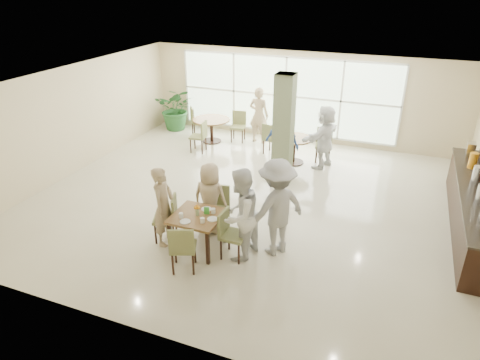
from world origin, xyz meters
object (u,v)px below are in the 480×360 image
at_px(buffet_counter, 472,205).
at_px(teen_right, 240,215).
at_px(main_table, 198,219).
at_px(round_table_right, 294,144).
at_px(round_table_left, 211,124).
at_px(teen_standing, 276,208).
at_px(teen_far, 210,198).
at_px(adult_b, 324,137).
at_px(adult_a, 282,144).
at_px(teen_left, 164,206).
at_px(potted_plant, 176,108).
at_px(adult_standing, 259,115).

height_order(buffet_counter, teen_right, buffet_counter).
relative_size(main_table, buffet_counter, 0.20).
bearing_deg(round_table_right, main_table, -97.10).
bearing_deg(round_table_left, teen_standing, -53.83).
height_order(buffet_counter, teen_far, buffet_counter).
xyz_separation_m(round_table_left, adult_b, (3.72, -0.67, 0.28)).
height_order(main_table, adult_a, adult_a).
relative_size(teen_left, teen_standing, 0.85).
bearing_deg(main_table, teen_left, -177.62).
bearing_deg(teen_far, round_table_left, -65.58).
relative_size(round_table_right, buffet_counter, 0.22).
relative_size(teen_left, teen_right, 0.90).
xyz_separation_m(round_table_right, teen_standing, (0.81, -4.35, 0.40)).
xyz_separation_m(adult_a, adult_b, (0.94, 0.93, 0.01)).
height_order(potted_plant, teen_left, teen_left).
bearing_deg(main_table, teen_far, 93.93).
height_order(main_table, buffet_counter, buffet_counter).
bearing_deg(potted_plant, main_table, -57.75).
height_order(buffet_counter, teen_left, buffet_counter).
height_order(teen_left, teen_right, teen_right).
xyz_separation_m(potted_plant, teen_left, (3.20, -6.23, 0.08)).
xyz_separation_m(main_table, adult_standing, (-0.88, 6.03, 0.23)).
bearing_deg(buffet_counter, round_table_left, 159.02).
height_order(round_table_left, buffet_counter, buffet_counter).
height_order(buffet_counter, adult_a, buffet_counter).
height_order(teen_standing, adult_a, teen_standing).
xyz_separation_m(teen_far, adult_a, (0.54, 3.25, 0.10)).
bearing_deg(teen_standing, adult_b, -142.99).
xyz_separation_m(teen_far, adult_standing, (-0.83, 5.36, 0.13)).
xyz_separation_m(buffet_counter, teen_left, (-5.66, -2.78, 0.26)).
bearing_deg(round_table_right, buffet_counter, -25.40).
bearing_deg(main_table, teen_right, 4.79).
xyz_separation_m(teen_left, teen_far, (0.66, 0.71, -0.05)).
relative_size(teen_standing, adult_b, 1.10).
bearing_deg(adult_b, potted_plant, -85.00).
height_order(potted_plant, teen_standing, teen_standing).
distance_m(teen_right, adult_b, 4.82).
relative_size(round_table_left, potted_plant, 0.81).
bearing_deg(main_table, teen_standing, 18.23).
bearing_deg(round_table_right, potted_plant, 162.96).
height_order(teen_right, adult_a, teen_right).
relative_size(potted_plant, teen_far, 0.97).
distance_m(potted_plant, teen_far, 6.74).
bearing_deg(teen_standing, round_table_left, -106.64).
height_order(main_table, adult_b, adult_b).
height_order(potted_plant, adult_standing, adult_standing).
xyz_separation_m(buffet_counter, teen_right, (-4.11, -2.68, 0.35)).
xyz_separation_m(buffet_counter, potted_plant, (-8.87, 3.45, 0.18)).
distance_m(round_table_right, adult_b, 0.89).
bearing_deg(adult_b, round_table_left, -81.11).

